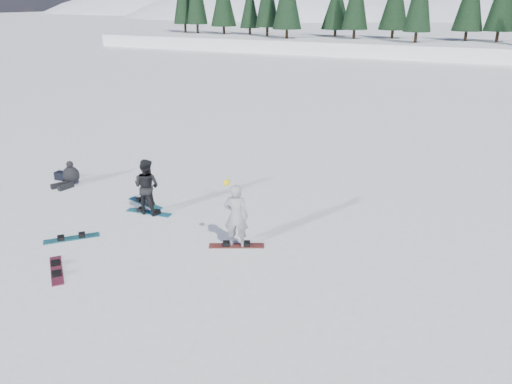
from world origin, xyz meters
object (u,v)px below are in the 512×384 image
Objects in this scene: snowboarder_man at (147,187)px; gear_bag at (62,176)px; snowboard_loose_c at (145,203)px; snowboard_loose_b at (57,270)px; seated_rider at (70,176)px; snowboard_loose_a at (72,238)px; snowboarder_woman at (236,216)px.

snowboarder_man is 3.92× the size of gear_bag.
snowboard_loose_c is 1.00× the size of snowboard_loose_b.
snowboard_loose_c is at bearing -8.21° from gear_bag.
gear_bag reaches higher than snowboard_loose_c.
seated_rider reaches higher than snowboard_loose_a.
snowboarder_man is 2.70m from snowboard_loose_a.
snowboarder_woman reaches higher than snowboard_loose_b.
seated_rider reaches higher than snowboard_loose_c.
gear_bag is (-0.70, 0.26, -0.19)m from seated_rider.
snowboard_loose_b is at bearing 89.58° from snowboarder_man.
gear_bag is 4.30m from snowboard_loose_c.
snowboard_loose_c is (-4.09, 1.40, -0.89)m from snowboarder_woman.
snowboard_loose_b is (0.65, -4.46, 0.00)m from snowboard_loose_c.
gear_bag is 5.33m from snowboard_loose_a.
snowboarder_woman is 4.69m from snowboard_loose_b.
snowboard_loose_c is (4.25, -0.61, -0.14)m from gear_bag.
snowboarder_man reaches higher than seated_rider.
snowboarder_woman is 4.75m from snowboard_loose_a.
snowboard_loose_c is (3.55, -0.36, -0.32)m from seated_rider.
snowboarder_man reaches higher than snowboard_loose_c.
snowboarder_man reaches higher than gear_bag.
gear_bag is at bearing 91.94° from snowboard_loose_a.
snowboard_loose_c is at bearing 11.80° from seated_rider.
snowboard_loose_b is (4.91, -5.08, -0.14)m from gear_bag.
gear_bag is at bearing 175.85° from snowboard_loose_b.
snowboarder_woman is 4.32× the size of gear_bag.
seated_rider is (-7.64, 1.76, -0.57)m from snowboarder_woman.
seated_rider is at bearing -20.10° from gear_bag.
seated_rider reaches higher than gear_bag.
snowboarder_woman is at bearing -2.56° from snowboard_loose_c.
snowboard_loose_a is at bearing 68.44° from snowboarder_man.
gear_bag is at bearing -15.57° from snowboarder_man.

